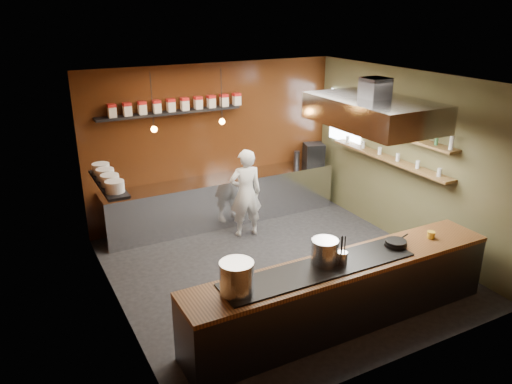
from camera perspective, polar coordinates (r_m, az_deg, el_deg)
floor at (r=8.08m, az=2.80°, el=-8.91°), size 5.00×5.00×0.00m
back_wall at (r=9.59m, az=-4.69°, el=5.58°), size 5.00×0.00×5.00m
left_wall at (r=6.61m, az=-15.99°, el=-2.29°), size 0.00×5.00×5.00m
right_wall at (r=8.94m, az=16.93°, el=3.62°), size 0.00×5.00×5.00m
ceiling at (r=7.10m, az=3.23°, el=12.65°), size 5.00×5.00×0.00m
window_pane at (r=10.04m, az=10.20°, el=8.38°), size 0.00×1.00×1.00m
prep_counter at (r=9.63m, az=-3.73°, el=-0.91°), size 4.60×0.65×0.90m
pass_counter at (r=6.72m, az=9.93°, el=-11.32°), size 4.40×0.72×0.94m
tin_shelf at (r=8.99m, az=-9.79°, el=8.92°), size 2.60×0.26×0.04m
plate_shelf at (r=7.54m, az=-16.53°, el=0.93°), size 0.30×1.40×0.04m
bottle_shelf_upper at (r=8.93m, az=15.13°, el=6.59°), size 0.26×2.80×0.04m
bottle_shelf_lower at (r=9.06m, az=14.86°, el=3.71°), size 0.26×2.80×0.04m
extractor_hood at (r=7.62m, az=13.26°, el=8.92°), size 1.20×2.00×0.72m
pendant_left at (r=8.24m, az=-11.60°, el=7.39°), size 0.10×0.10×0.95m
pendant_right at (r=8.64m, az=-3.91°, el=8.38°), size 0.10×0.10×0.95m
storage_tins at (r=9.01m, az=-8.93°, el=9.86°), size 2.43×0.13×0.22m
plate_stacks at (r=7.51m, az=-16.61°, el=1.65°), size 0.26×1.16×0.16m
bottles at (r=8.90m, az=15.22°, el=7.46°), size 0.06×2.66×0.24m
wine_glasses at (r=9.03m, az=14.91°, el=4.22°), size 0.07×2.37×0.13m
stockpot_large at (r=5.65m, az=-2.21°, el=-9.74°), size 0.44×0.44×0.38m
stockpot_small at (r=6.32m, az=7.85°, el=-6.76°), size 0.35×0.35×0.32m
utensil_crock at (r=6.36m, az=9.83°, el=-7.44°), size 0.15×0.15×0.16m
frying_pan at (r=7.00m, az=15.70°, el=-5.63°), size 0.46×0.31×0.08m
butter_jar at (r=7.41m, az=19.36°, el=-4.63°), size 0.14×0.14×0.10m
espresso_machine at (r=10.45m, az=6.62°, el=4.48°), size 0.48×0.47×0.39m
chef at (r=8.93m, az=-1.20°, el=-0.14°), size 0.65×0.48×1.63m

